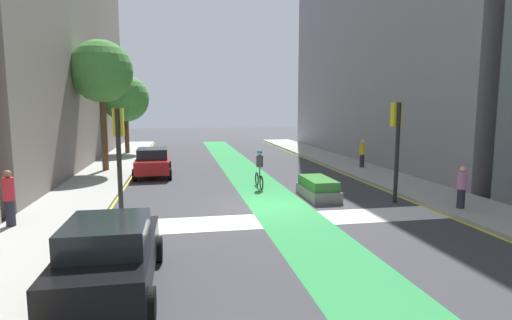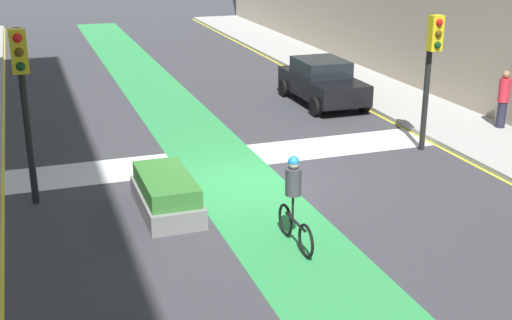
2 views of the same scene
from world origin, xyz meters
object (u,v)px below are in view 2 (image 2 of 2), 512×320
Objects in this scene: traffic_signal_near_right at (23,84)px; traffic_signal_near_left at (432,57)px; pedestrian_sidewalk_left_a at (503,99)px; median_planter at (166,194)px; car_black_left_near at (322,81)px; cyclist_in_lane at (294,199)px.

traffic_signal_near_right reaches higher than traffic_signal_near_left.
median_planter is (11.05, 2.67, -0.66)m from pedestrian_sidewalk_left_a.
traffic_signal_near_left is 0.91× the size of car_black_left_near.
traffic_signal_near_right is 14.00m from pedestrian_sidewalk_left_a.
traffic_signal_near_left is (-10.59, -0.50, -0.14)m from traffic_signal_near_right.
traffic_signal_near_left is 2.15× the size of pedestrian_sidewalk_left_a.
median_planter is (-2.78, 1.33, -2.44)m from traffic_signal_near_right.
traffic_signal_near_right is 1.53× the size of median_planter.
traffic_signal_near_left reaches higher than cyclist_in_lane.
traffic_signal_near_right is at bearing 32.41° from car_black_left_near.
traffic_signal_near_right is 2.18× the size of cyclist_in_lane.
car_black_left_near is at bearing -53.33° from pedestrian_sidewalk_left_a.
cyclist_in_lane is 10.36m from pedestrian_sidewalk_left_a.
traffic_signal_near_right is 1.06× the size of traffic_signal_near_left.
traffic_signal_near_left is at bearing -143.16° from cyclist_in_lane.
pedestrian_sidewalk_left_a is (-8.99, -5.15, 0.09)m from cyclist_in_lane.
traffic_signal_near_left is 6.21m from car_black_left_near.
pedestrian_sidewalk_left_a is at bearing -150.17° from cyclist_in_lane.
median_planter is at bearing 46.63° from car_black_left_near.
cyclist_in_lane is at bearing 36.84° from traffic_signal_near_left.
traffic_signal_near_left is at bearing -177.31° from traffic_signal_near_right.
traffic_signal_near_right is 2.27× the size of pedestrian_sidewalk_left_a.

